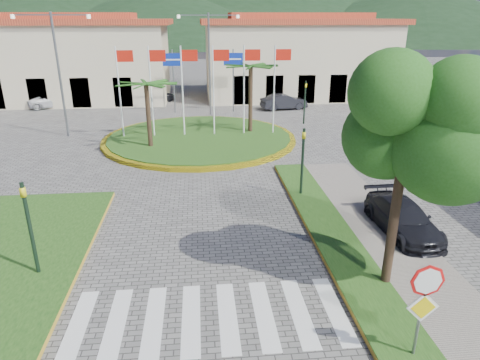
{
  "coord_description": "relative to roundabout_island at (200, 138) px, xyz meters",
  "views": [
    {
      "loc": [
        0.01,
        -5.61,
        7.7
      ],
      "look_at": [
        1.33,
        8.0,
        2.46
      ],
      "focal_mm": 32.0,
      "sensor_mm": 36.0,
      "label": 1
    }
  ],
  "objects": [
    {
      "name": "sidewalk_right",
      "position": [
        6.0,
        -20.0,
        -0.1
      ],
      "size": [
        4.0,
        28.0,
        0.15
      ],
      "primitive_type": "cube",
      "color": "gray",
      "rests_on": "ground"
    },
    {
      "name": "verge_right",
      "position": [
        4.8,
        -20.0,
        -0.08
      ],
      "size": [
        1.6,
        28.0,
        0.18
      ],
      "primitive_type": "cube",
      "color": "#194313",
      "rests_on": "ground"
    },
    {
      "name": "crosswalk",
      "position": [
        -0.0,
        -18.0,
        -0.17
      ],
      "size": [
        8.0,
        3.0,
        0.01
      ],
      "primitive_type": "cube",
      "color": "silver",
      "rests_on": "ground"
    },
    {
      "name": "roundabout_island",
      "position": [
        0.0,
        0.0,
        0.0
      ],
      "size": [
        12.7,
        12.7,
        6.0
      ],
      "color": "yellow",
      "rests_on": "ground"
    },
    {
      "name": "stop_sign",
      "position": [
        4.9,
        -20.04,
        1.62
      ],
      "size": [
        0.8,
        0.11,
        2.65
      ],
      "color": "slate",
      "rests_on": "ground"
    },
    {
      "name": "deciduous_tree",
      "position": [
        5.5,
        -17.0,
        5.0
      ],
      "size": [
        3.6,
        3.6,
        6.8
      ],
      "color": "black",
      "rests_on": "ground"
    },
    {
      "name": "traffic_light_left",
      "position": [
        -5.2,
        -15.5,
        1.77
      ],
      "size": [
        0.15,
        0.18,
        3.2
      ],
      "color": "black",
      "rests_on": "ground"
    },
    {
      "name": "traffic_light_right",
      "position": [
        4.5,
        -10.0,
        1.77
      ],
      "size": [
        0.15,
        0.18,
        3.2
      ],
      "color": "black",
      "rests_on": "ground"
    },
    {
      "name": "traffic_light_far",
      "position": [
        8.0,
        4.0,
        1.77
      ],
      "size": [
        0.18,
        0.15,
        3.2
      ],
      "color": "black",
      "rests_on": "ground"
    },
    {
      "name": "direction_sign_west",
      "position": [
        -2.0,
        8.97,
        3.36
      ],
      "size": [
        1.6,
        0.14,
        5.2
      ],
      "color": "slate",
      "rests_on": "ground"
    },
    {
      "name": "direction_sign_east",
      "position": [
        3.0,
        8.97,
        3.36
      ],
      "size": [
        1.6,
        0.14,
        5.2
      ],
      "color": "slate",
      "rests_on": "ground"
    },
    {
      "name": "street_lamp_centre",
      "position": [
        1.0,
        8.0,
        4.32
      ],
      "size": [
        4.8,
        0.16,
        8.0
      ],
      "color": "slate",
      "rests_on": "ground"
    },
    {
      "name": "street_lamp_west",
      "position": [
        -9.0,
        2.0,
        4.32
      ],
      "size": [
        4.8,
        0.16,
        8.0
      ],
      "color": "slate",
      "rests_on": "ground"
    },
    {
      "name": "building_left",
      "position": [
        -14.0,
        16.0,
        3.73
      ],
      "size": [
        23.32,
        9.54,
        8.05
      ],
      "color": "beige",
      "rests_on": "ground"
    },
    {
      "name": "building_right",
      "position": [
        10.0,
        16.0,
        3.73
      ],
      "size": [
        19.08,
        9.54,
        8.05
      ],
      "color": "beige",
      "rests_on": "ground"
    },
    {
      "name": "hill_far_west",
      "position": [
        -55.0,
        118.0,
        10.83
      ],
      "size": [
        140.0,
        140.0,
        22.0
      ],
      "primitive_type": "cone",
      "color": "black",
      "rests_on": "ground"
    },
    {
      "name": "hill_far_east",
      "position": [
        70.0,
        113.0,
        8.83
      ],
      "size": [
        120.0,
        120.0,
        18.0
      ],
      "primitive_type": "cone",
      "color": "black",
      "rests_on": "ground"
    },
    {
      "name": "hill_near_back",
      "position": [
        -10.0,
        108.0,
        7.83
      ],
      "size": [
        110.0,
        110.0,
        16.0
      ],
      "primitive_type": "cone",
      "color": "black",
      "rests_on": "ground"
    },
    {
      "name": "white_van",
      "position": [
        -13.0,
        12.48,
        0.45
      ],
      "size": [
        4.92,
        3.69,
        1.24
      ],
      "primitive_type": "imported",
      "rotation": [
        0.0,
        0.0,
        1.99
      ],
      "color": "silver",
      "rests_on": "ground"
    },
    {
      "name": "car_dark_a",
      "position": [
        -4.11,
        14.18,
        0.45
      ],
      "size": [
        3.93,
        2.8,
        1.24
      ],
      "primitive_type": "imported",
      "rotation": [
        0.0,
        0.0,
        1.98
      ],
      "color": "black",
      "rests_on": "ground"
    },
    {
      "name": "car_dark_b",
      "position": [
        7.51,
        9.49,
        0.5
      ],
      "size": [
        4.26,
        2.15,
        1.34
      ],
      "primitive_type": "imported",
      "rotation": [
        0.0,
        0.0,
        1.76
      ],
      "color": "black",
      "rests_on": "ground"
    },
    {
      "name": "car_side_right",
      "position": [
        7.5,
        -13.79,
        0.44
      ],
      "size": [
        1.85,
        4.25,
        1.22
      ],
      "primitive_type": "imported",
      "rotation": [
        0.0,
        0.0,
        0.04
      ],
      "color": "black",
      "rests_on": "ground"
    }
  ]
}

